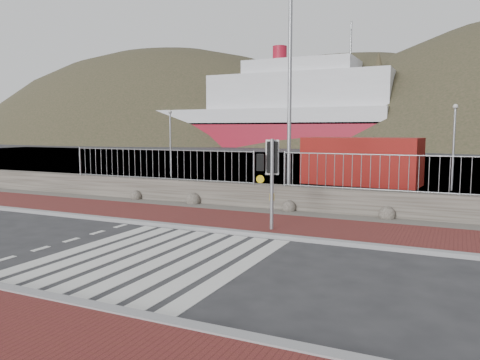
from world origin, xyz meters
The scene contains 15 objects.
ground centered at (0.00, 0.00, 0.00)m, with size 220.00×220.00×0.00m, color #28282B.
sidewalk_far centered at (0.00, 4.50, 0.04)m, with size 40.00×3.00×0.08m, color maroon.
kerb_near centered at (0.00, -3.00, 0.05)m, with size 40.00×0.25×0.12m, color gray.
kerb_far centered at (0.00, 3.00, 0.05)m, with size 40.00×0.25×0.12m, color gray.
zebra_crossing centered at (0.00, 0.00, 0.01)m, with size 4.62×5.60×0.01m.
gravel_strip centered at (0.00, 6.50, 0.03)m, with size 40.00×1.50×0.06m, color #59544C.
stone_wall centered at (0.00, 7.30, 0.45)m, with size 40.00×0.60×0.90m, color #4A443D.
railing centered at (0.00, 7.15, 1.82)m, with size 18.07×0.07×1.22m.
quay centered at (0.00, 27.90, 0.00)m, with size 120.00×40.00×0.50m, color #4C4C4F.
water centered at (0.00, 62.90, 0.00)m, with size 220.00×50.00×0.05m, color #3F4C54.
ferry centered at (-24.65, 67.90, 5.36)m, with size 50.00×16.00×20.00m.
hills_backdrop centered at (6.74, 87.90, -23.05)m, with size 254.00×90.00×100.00m.
traffic_signal_far centered at (1.41, 3.68, 1.92)m, with size 0.65×0.38×2.66m.
streetlight centered at (0.57, 8.09, 4.65)m, with size 1.76×0.34×8.27m.
shipping_container centered at (1.56, 16.61, 1.25)m, with size 5.99×2.49×2.49m, color maroon.
Camera 1 is at (6.18, -8.62, 2.92)m, focal length 35.00 mm.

